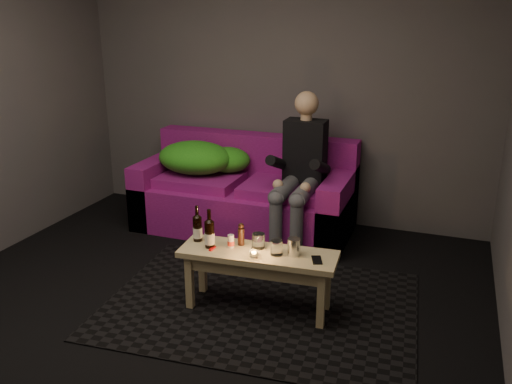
{
  "coord_description": "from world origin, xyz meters",
  "views": [
    {
      "loc": [
        1.57,
        -2.71,
        1.97
      ],
      "look_at": [
        0.11,
        1.25,
        0.57
      ],
      "focal_mm": 38.0,
      "sensor_mm": 36.0,
      "label": 1
    }
  ],
  "objects_px": {
    "coffee_table": "(258,262)",
    "beer_bottle_a": "(197,228)",
    "beer_bottle_b": "(210,233)",
    "sofa": "(246,196)",
    "steel_cup": "(294,247)",
    "person": "(300,168)"
  },
  "relations": [
    {
      "from": "sofa",
      "to": "beer_bottle_a",
      "type": "height_order",
      "value": "sofa"
    },
    {
      "from": "beer_bottle_b",
      "to": "sofa",
      "type": "bearing_deg",
      "value": 101.68
    },
    {
      "from": "sofa",
      "to": "beer_bottle_a",
      "type": "bearing_deg",
      "value": -82.9
    },
    {
      "from": "beer_bottle_b",
      "to": "person",
      "type": "bearing_deg",
      "value": 78.02
    },
    {
      "from": "steel_cup",
      "to": "beer_bottle_b",
      "type": "bearing_deg",
      "value": -172.3
    },
    {
      "from": "sofa",
      "to": "beer_bottle_b",
      "type": "height_order",
      "value": "sofa"
    },
    {
      "from": "coffee_table",
      "to": "beer_bottle_a",
      "type": "distance_m",
      "value": 0.5
    },
    {
      "from": "sofa",
      "to": "coffee_table",
      "type": "relative_size",
      "value": 1.82
    },
    {
      "from": "beer_bottle_a",
      "to": "beer_bottle_b",
      "type": "height_order",
      "value": "beer_bottle_b"
    },
    {
      "from": "beer_bottle_a",
      "to": "sofa",
      "type": "bearing_deg",
      "value": 97.1
    },
    {
      "from": "coffee_table",
      "to": "steel_cup",
      "type": "relative_size",
      "value": 9.32
    },
    {
      "from": "coffee_table",
      "to": "person",
      "type": "bearing_deg",
      "value": 92.98
    },
    {
      "from": "steel_cup",
      "to": "coffee_table",
      "type": "bearing_deg",
      "value": -172.86
    },
    {
      "from": "sofa",
      "to": "steel_cup",
      "type": "bearing_deg",
      "value": -57.33
    },
    {
      "from": "coffee_table",
      "to": "steel_cup",
      "type": "bearing_deg",
      "value": 7.14
    },
    {
      "from": "coffee_table",
      "to": "beer_bottle_b",
      "type": "xyz_separation_m",
      "value": [
        -0.34,
        -0.05,
        0.18
      ]
    },
    {
      "from": "beer_bottle_a",
      "to": "person",
      "type": "bearing_deg",
      "value": 71.69
    },
    {
      "from": "steel_cup",
      "to": "beer_bottle_a",
      "type": "bearing_deg",
      "value": -179.65
    },
    {
      "from": "coffee_table",
      "to": "beer_bottle_a",
      "type": "height_order",
      "value": "beer_bottle_a"
    },
    {
      "from": "person",
      "to": "coffee_table",
      "type": "bearing_deg",
      "value": -87.02
    },
    {
      "from": "beer_bottle_b",
      "to": "coffee_table",
      "type": "bearing_deg",
      "value": 8.1
    },
    {
      "from": "person",
      "to": "beer_bottle_b",
      "type": "xyz_separation_m",
      "value": [
        -0.27,
        -1.28,
        -0.15
      ]
    }
  ]
}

